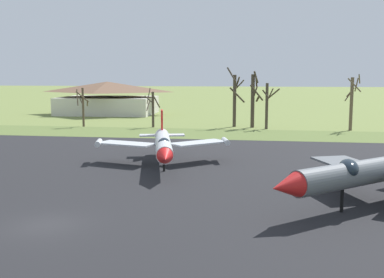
% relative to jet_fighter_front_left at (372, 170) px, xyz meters
% --- Properties ---
extents(ground_plane, '(600.00, 600.00, 0.00)m').
position_rel_jet_fighter_front_left_xyz_m(ground_plane, '(-19.21, -7.11, -2.38)').
color(ground_plane, olive).
extents(asphalt_apron, '(74.47, 45.74, 0.05)m').
position_rel_jet_fighter_front_left_xyz_m(asphalt_apron, '(-19.21, 6.61, -2.36)').
color(asphalt_apron, black).
rests_on(asphalt_apron, ground).
extents(grass_verge_strip, '(134.47, 12.00, 0.06)m').
position_rel_jet_fighter_front_left_xyz_m(grass_verge_strip, '(-19.21, 35.48, -2.35)').
color(grass_verge_strip, '#596A34').
rests_on(grass_verge_strip, ground).
extents(jet_fighter_front_left, '(14.35, 13.48, 5.65)m').
position_rel_jet_fighter_front_left_xyz_m(jet_fighter_front_left, '(0.00, 0.00, 0.00)').
color(jet_fighter_front_left, '#565B60').
rests_on(jet_fighter_front_left, ground).
extents(jet_fighter_rear_center, '(13.16, 15.05, 4.85)m').
position_rel_jet_fighter_front_left_xyz_m(jet_fighter_rear_center, '(-16.23, 11.12, -0.27)').
color(jet_fighter_rear_center, silver).
rests_on(jet_fighter_rear_center, ground).
extents(bare_tree_far_left, '(2.58, 2.35, 6.33)m').
position_rel_jet_fighter_front_left_xyz_m(bare_tree_far_left, '(-36.32, 42.01, 1.19)').
color(bare_tree_far_left, brown).
rests_on(bare_tree_far_left, ground).
extents(bare_tree_left_of_center, '(2.59, 2.26, 6.35)m').
position_rel_jet_fighter_front_left_xyz_m(bare_tree_left_of_center, '(-24.83, 42.83, 0.86)').
color(bare_tree_left_of_center, '#42382D').
rests_on(bare_tree_left_of_center, ground).
extents(bare_tree_center, '(3.09, 3.37, 9.65)m').
position_rel_jet_fighter_front_left_xyz_m(bare_tree_center, '(-11.77, 45.64, 2.37)').
color(bare_tree_center, '#42382D').
rests_on(bare_tree_center, ground).
extents(bare_tree_right_of_center, '(2.23, 2.89, 9.04)m').
position_rel_jet_fighter_front_left_xyz_m(bare_tree_right_of_center, '(-8.75, 45.04, 2.29)').
color(bare_tree_right_of_center, '#42382D').
rests_on(bare_tree_right_of_center, ground).
extents(bare_tree_far_right, '(2.82, 2.84, 7.17)m').
position_rel_jet_fighter_front_left_xyz_m(bare_tree_far_right, '(-6.53, 43.36, 1.55)').
color(bare_tree_far_right, '#42382D').
rests_on(bare_tree_far_right, ground).
extents(bare_tree_backdrop_extra, '(2.38, 2.34, 8.55)m').
position_rel_jet_fighter_front_left_xyz_m(bare_tree_backdrop_extra, '(6.13, 43.28, 2.08)').
color(bare_tree_backdrop_extra, brown).
rests_on(bare_tree_backdrop_extra, ground).
extents(visitor_building, '(21.11, 14.99, 6.93)m').
position_rel_jet_fighter_front_left_xyz_m(visitor_building, '(-40.32, 66.26, 1.04)').
color(visitor_building, beige).
rests_on(visitor_building, ground).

